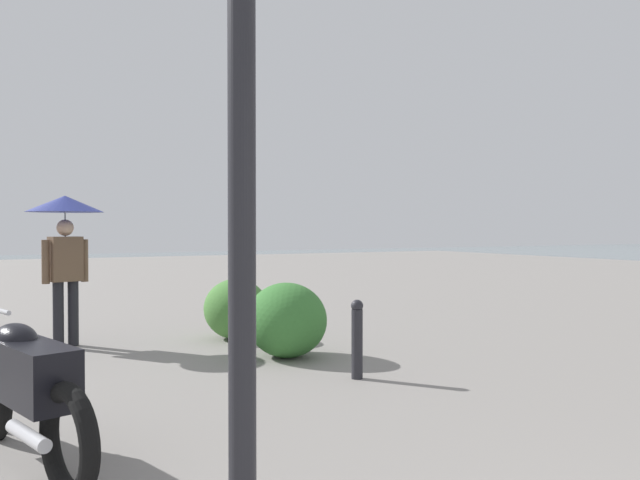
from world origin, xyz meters
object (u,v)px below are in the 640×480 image
(motorcycle, at_px, (25,387))
(bollard_near, at_px, (357,337))
(bollard_mid, at_px, (269,322))
(pedestrian, at_px, (65,228))

(motorcycle, distance_m, bollard_near, 3.37)
(motorcycle, bearing_deg, bollard_mid, -46.67)
(bollard_mid, bearing_deg, pedestrian, 58.67)
(bollard_near, xyz_separation_m, bollard_mid, (1.96, 0.16, -0.08))
(motorcycle, xyz_separation_m, bollard_mid, (2.90, -3.07, -0.15))
(motorcycle, bearing_deg, bollard_near, -73.88)
(pedestrian, xyz_separation_m, bollard_near, (-3.40, -2.52, -1.16))
(motorcycle, height_order, bollard_near, motorcycle)
(pedestrian, distance_m, bollard_near, 4.39)
(motorcycle, xyz_separation_m, pedestrian, (4.33, -0.72, 1.10))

